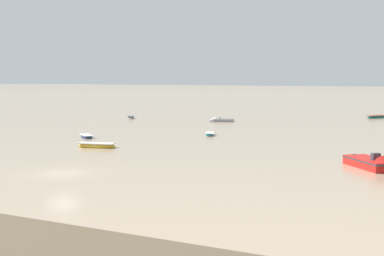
{
  "coord_description": "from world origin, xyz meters",
  "views": [
    {
      "loc": [
        28.69,
        -32.92,
        7.56
      ],
      "look_at": [
        -6.96,
        35.0,
        0.36
      ],
      "focal_mm": 51.39,
      "sensor_mm": 36.0,
      "label": 1
    }
  ],
  "objects_px": {
    "motorboat_moored_2": "(219,120)",
    "motorboat_moored_0": "(376,166)",
    "rowboat_moored_6": "(97,146)",
    "rowboat_moored_1": "(210,134)",
    "rowboat_moored_3": "(376,117)",
    "rowboat_moored_5": "(131,118)",
    "rowboat_moored_2": "(87,137)"
  },
  "relations": [
    {
      "from": "rowboat_moored_5",
      "to": "rowboat_moored_3",
      "type": "bearing_deg",
      "value": 87.5
    },
    {
      "from": "rowboat_moored_1",
      "to": "rowboat_moored_5",
      "type": "distance_m",
      "value": 31.76
    },
    {
      "from": "motorboat_moored_0",
      "to": "rowboat_moored_2",
      "type": "relative_size",
      "value": 1.79
    },
    {
      "from": "rowboat_moored_3",
      "to": "rowboat_moored_6",
      "type": "height_order",
      "value": "rowboat_moored_3"
    },
    {
      "from": "motorboat_moored_0",
      "to": "rowboat_moored_2",
      "type": "distance_m",
      "value": 36.65
    },
    {
      "from": "rowboat_moored_1",
      "to": "rowboat_moored_6",
      "type": "distance_m",
      "value": 17.47
    },
    {
      "from": "rowboat_moored_1",
      "to": "rowboat_moored_2",
      "type": "relative_size",
      "value": 0.98
    },
    {
      "from": "rowboat_moored_5",
      "to": "rowboat_moored_2",
      "type": "bearing_deg",
      "value": -7.43
    },
    {
      "from": "rowboat_moored_2",
      "to": "rowboat_moored_3",
      "type": "xyz_separation_m",
      "value": [
        26.33,
        50.69,
        0.04
      ]
    },
    {
      "from": "rowboat_moored_1",
      "to": "rowboat_moored_6",
      "type": "xyz_separation_m",
      "value": [
        -5.39,
        -16.61,
        0.05
      ]
    },
    {
      "from": "motorboat_moored_0",
      "to": "motorboat_moored_2",
      "type": "bearing_deg",
      "value": 179.07
    },
    {
      "from": "rowboat_moored_2",
      "to": "motorboat_moored_2",
      "type": "bearing_deg",
      "value": -59.4
    },
    {
      "from": "rowboat_moored_3",
      "to": "rowboat_moored_6",
      "type": "relative_size",
      "value": 1.03
    },
    {
      "from": "rowboat_moored_2",
      "to": "motorboat_moored_2",
      "type": "height_order",
      "value": "motorboat_moored_2"
    },
    {
      "from": "motorboat_moored_2",
      "to": "rowboat_moored_6",
      "type": "distance_m",
      "value": 36.85
    },
    {
      "from": "rowboat_moored_1",
      "to": "rowboat_moored_2",
      "type": "distance_m",
      "value": 15.65
    },
    {
      "from": "motorboat_moored_2",
      "to": "rowboat_moored_3",
      "type": "bearing_deg",
      "value": -166.99
    },
    {
      "from": "rowboat_moored_6",
      "to": "rowboat_moored_1",
      "type": "bearing_deg",
      "value": 59.08
    },
    {
      "from": "rowboat_moored_5",
      "to": "rowboat_moored_6",
      "type": "relative_size",
      "value": 0.76
    },
    {
      "from": "rowboat_moored_3",
      "to": "rowboat_moored_6",
      "type": "bearing_deg",
      "value": 10.23
    },
    {
      "from": "rowboat_moored_5",
      "to": "rowboat_moored_6",
      "type": "height_order",
      "value": "rowboat_moored_6"
    },
    {
      "from": "rowboat_moored_5",
      "to": "rowboat_moored_1",
      "type": "bearing_deg",
      "value": 21.12
    },
    {
      "from": "motorboat_moored_0",
      "to": "rowboat_moored_3",
      "type": "bearing_deg",
      "value": 148.29
    },
    {
      "from": "motorboat_moored_0",
      "to": "rowboat_moored_2",
      "type": "height_order",
      "value": "motorboat_moored_0"
    },
    {
      "from": "rowboat_moored_1",
      "to": "rowboat_moored_6",
      "type": "relative_size",
      "value": 0.74
    },
    {
      "from": "motorboat_moored_0",
      "to": "rowboat_moored_2",
      "type": "bearing_deg",
      "value": -143.13
    },
    {
      "from": "motorboat_moored_2",
      "to": "motorboat_moored_0",
      "type": "bearing_deg",
      "value": 99.52
    },
    {
      "from": "motorboat_moored_0",
      "to": "rowboat_moored_1",
      "type": "height_order",
      "value": "motorboat_moored_0"
    },
    {
      "from": "rowboat_moored_6",
      "to": "rowboat_moored_3",
      "type": "bearing_deg",
      "value": 58.45
    },
    {
      "from": "motorboat_moored_0",
      "to": "rowboat_moored_2",
      "type": "xyz_separation_m",
      "value": [
        -35.83,
        7.74,
        -0.14
      ]
    },
    {
      "from": "rowboat_moored_2",
      "to": "motorboat_moored_2",
      "type": "xyz_separation_m",
      "value": [
        4.32,
        29.8,
        0.05
      ]
    },
    {
      "from": "rowboat_moored_1",
      "to": "motorboat_moored_2",
      "type": "relative_size",
      "value": 0.76
    }
  ]
}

